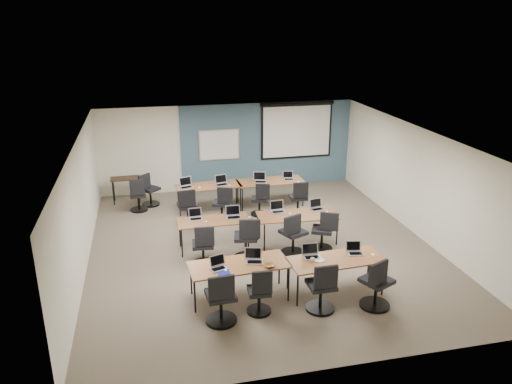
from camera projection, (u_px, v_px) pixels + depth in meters
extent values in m
cube|color=#6B6354|center=(261.00, 247.00, 11.99)|extent=(8.00, 9.00, 0.02)
cube|color=white|center=(262.00, 137.00, 11.08)|extent=(8.00, 9.00, 0.02)
cube|color=beige|center=(228.00, 147.00, 15.67)|extent=(8.00, 0.04, 2.70)
cube|color=beige|center=(332.00, 294.00, 7.40)|extent=(8.00, 0.04, 2.70)
cube|color=beige|center=(81.00, 208.00, 10.70)|extent=(0.04, 9.00, 2.70)
cube|color=beige|center=(418.00, 182.00, 12.37)|extent=(0.04, 9.00, 2.70)
cube|color=#3D5977|center=(267.00, 145.00, 15.90)|extent=(5.50, 0.04, 2.70)
cube|color=silver|center=(219.00, 145.00, 15.51)|extent=(1.28, 0.02, 0.98)
cube|color=white|center=(219.00, 145.00, 15.50)|extent=(1.20, 0.02, 0.90)
cube|color=black|center=(297.00, 130.00, 15.90)|extent=(2.32, 0.03, 1.82)
cube|color=white|center=(297.00, 131.00, 15.90)|extent=(2.20, 0.02, 1.62)
cylinder|color=black|center=(297.00, 104.00, 15.61)|extent=(2.40, 0.10, 0.10)
cube|color=#965C30|center=(239.00, 265.00, 9.62)|extent=(1.93, 0.80, 0.03)
cylinder|color=black|center=(195.00, 296.00, 9.24)|extent=(0.04, 0.04, 0.70)
cylinder|color=black|center=(289.00, 285.00, 9.61)|extent=(0.04, 0.04, 0.70)
cylinder|color=black|center=(191.00, 278.00, 9.87)|extent=(0.04, 0.04, 0.70)
cylinder|color=black|center=(279.00, 268.00, 10.24)|extent=(0.04, 0.04, 0.70)
cube|color=#986127|center=(336.00, 260.00, 9.82)|extent=(1.88, 0.78, 0.03)
cylinder|color=black|center=(298.00, 290.00, 9.45)|extent=(0.04, 0.04, 0.70)
cylinder|color=black|center=(383.00, 279.00, 9.82)|extent=(0.04, 0.04, 0.70)
cylinder|color=black|center=(288.00, 273.00, 10.06)|extent=(0.04, 0.04, 0.70)
cylinder|color=black|center=(369.00, 264.00, 10.43)|extent=(0.04, 0.04, 0.70)
cube|color=olive|center=(213.00, 221.00, 11.68)|extent=(1.68, 0.70, 0.03)
cylinder|color=black|center=(182.00, 243.00, 11.37)|extent=(0.04, 0.04, 0.70)
cylinder|color=black|center=(248.00, 237.00, 11.70)|extent=(0.04, 0.04, 0.70)
cylinder|color=black|center=(180.00, 233.00, 11.90)|extent=(0.04, 0.04, 0.70)
cylinder|color=black|center=(244.00, 227.00, 12.23)|extent=(0.04, 0.04, 0.70)
cube|color=#965D2C|center=(297.00, 215.00, 12.00)|extent=(1.92, 0.80, 0.03)
cylinder|color=black|center=(264.00, 238.00, 11.62)|extent=(0.04, 0.04, 0.70)
cylinder|color=black|center=(337.00, 231.00, 12.00)|extent=(0.04, 0.04, 0.70)
cylinder|color=black|center=(258.00, 227.00, 12.25)|extent=(0.04, 0.04, 0.70)
cylinder|color=black|center=(327.00, 221.00, 12.62)|extent=(0.04, 0.04, 0.70)
cube|color=brown|center=(209.00, 186.00, 14.06)|extent=(1.82, 0.76, 0.03)
cylinder|color=black|center=(180.00, 204.00, 13.71)|extent=(0.04, 0.04, 0.70)
cylinder|color=black|center=(240.00, 200.00, 14.07)|extent=(0.04, 0.04, 0.70)
cylinder|color=black|center=(178.00, 197.00, 14.30)|extent=(0.04, 0.04, 0.70)
cylinder|color=black|center=(236.00, 192.00, 14.65)|extent=(0.04, 0.04, 0.70)
cube|color=#A5602B|center=(270.00, 181.00, 14.46)|extent=(1.92, 0.80, 0.03)
cylinder|color=black|center=(242.00, 199.00, 14.08)|extent=(0.04, 0.04, 0.70)
cylinder|color=black|center=(303.00, 195.00, 14.45)|extent=(0.04, 0.04, 0.70)
cylinder|color=black|center=(238.00, 192.00, 14.70)|extent=(0.04, 0.04, 0.70)
cylinder|color=black|center=(296.00, 187.00, 15.08)|extent=(0.04, 0.04, 0.70)
cube|color=#B8B8C4|center=(218.00, 269.00, 9.42)|extent=(0.30, 0.22, 0.02)
cube|color=black|center=(219.00, 269.00, 9.40)|extent=(0.26, 0.13, 0.00)
cube|color=#B8B8C4|center=(217.00, 260.00, 9.49)|extent=(0.30, 0.06, 0.21)
cube|color=black|center=(217.00, 260.00, 9.48)|extent=(0.27, 0.04, 0.17)
ellipsoid|color=white|center=(226.00, 270.00, 9.37)|extent=(0.08, 0.10, 0.03)
cylinder|color=black|center=(221.00, 320.00, 9.07)|extent=(0.57, 0.57, 0.05)
cylinder|color=black|center=(221.00, 309.00, 8.99)|extent=(0.06, 0.06, 0.51)
cube|color=black|center=(221.00, 295.00, 8.90)|extent=(0.51, 0.51, 0.08)
cube|color=black|center=(221.00, 288.00, 8.59)|extent=(0.46, 0.06, 0.44)
cube|color=#B1B1B8|center=(255.00, 262.00, 9.67)|extent=(0.33, 0.24, 0.02)
cube|color=black|center=(255.00, 262.00, 9.65)|extent=(0.28, 0.14, 0.00)
cube|color=#B1B1B8|center=(253.00, 253.00, 9.75)|extent=(0.33, 0.06, 0.23)
cube|color=black|center=(253.00, 253.00, 9.74)|extent=(0.29, 0.04, 0.19)
ellipsoid|color=white|center=(273.00, 266.00, 9.51)|extent=(0.06, 0.09, 0.03)
cylinder|color=black|center=(259.00, 311.00, 9.36)|extent=(0.46, 0.46, 0.05)
cylinder|color=black|center=(259.00, 302.00, 9.30)|extent=(0.06, 0.06, 0.41)
cube|color=black|center=(259.00, 291.00, 9.22)|extent=(0.41, 0.41, 0.08)
cube|color=black|center=(262.00, 282.00, 8.95)|extent=(0.37, 0.06, 0.44)
cube|color=silver|center=(312.00, 257.00, 9.86)|extent=(0.33, 0.24, 0.02)
cube|color=black|center=(312.00, 257.00, 9.84)|extent=(0.28, 0.14, 0.00)
cube|color=silver|center=(310.00, 249.00, 9.94)|extent=(0.33, 0.06, 0.23)
cube|color=black|center=(310.00, 249.00, 9.93)|extent=(0.29, 0.04, 0.19)
ellipsoid|color=white|center=(323.00, 261.00, 9.72)|extent=(0.06, 0.09, 0.03)
cylinder|color=black|center=(320.00, 308.00, 9.44)|extent=(0.55, 0.55, 0.05)
cylinder|color=black|center=(320.00, 298.00, 9.37)|extent=(0.06, 0.06, 0.49)
cube|color=black|center=(321.00, 285.00, 9.27)|extent=(0.49, 0.49, 0.08)
cube|color=black|center=(326.00, 277.00, 8.98)|extent=(0.45, 0.06, 0.44)
cube|color=#B0B0BE|center=(355.00, 254.00, 10.01)|extent=(0.30, 0.22, 0.02)
cube|color=black|center=(356.00, 253.00, 9.99)|extent=(0.25, 0.13, 0.00)
cube|color=#B0B0BE|center=(353.00, 246.00, 10.08)|extent=(0.30, 0.06, 0.21)
cube|color=black|center=(354.00, 246.00, 10.08)|extent=(0.26, 0.04, 0.17)
ellipsoid|color=white|center=(373.00, 255.00, 9.96)|extent=(0.08, 0.11, 0.03)
cylinder|color=black|center=(374.00, 305.00, 9.55)|extent=(0.58, 0.58, 0.05)
cylinder|color=black|center=(375.00, 294.00, 9.47)|extent=(0.06, 0.06, 0.51)
cube|color=black|center=(377.00, 281.00, 9.37)|extent=(0.51, 0.51, 0.08)
cube|color=black|center=(378.00, 273.00, 9.06)|extent=(0.47, 0.06, 0.44)
cube|color=#A6A7B0|center=(196.00, 219.00, 11.71)|extent=(0.31, 0.23, 0.02)
cube|color=black|center=(196.00, 219.00, 11.69)|extent=(0.26, 0.13, 0.00)
cube|color=#A6A7B0|center=(195.00, 212.00, 11.79)|extent=(0.31, 0.06, 0.22)
cube|color=black|center=(195.00, 212.00, 11.78)|extent=(0.27, 0.04, 0.18)
ellipsoid|color=white|center=(206.00, 222.00, 11.57)|extent=(0.08, 0.11, 0.03)
cylinder|color=black|center=(204.00, 264.00, 11.13)|extent=(0.52, 0.52, 0.05)
cylinder|color=black|center=(203.00, 255.00, 11.06)|extent=(0.06, 0.06, 0.46)
cube|color=black|center=(203.00, 244.00, 10.97)|extent=(0.46, 0.46, 0.08)
cube|color=black|center=(204.00, 236.00, 10.69)|extent=(0.42, 0.06, 0.44)
cube|color=#B9B9B9|center=(234.00, 217.00, 11.80)|extent=(0.35, 0.25, 0.02)
cube|color=black|center=(234.00, 217.00, 11.78)|extent=(0.30, 0.15, 0.00)
cube|color=#B9B9B9|center=(233.00, 210.00, 11.88)|extent=(0.35, 0.06, 0.24)
cube|color=black|center=(233.00, 210.00, 11.87)|extent=(0.31, 0.05, 0.20)
ellipsoid|color=white|center=(250.00, 217.00, 11.81)|extent=(0.08, 0.11, 0.03)
cylinder|color=black|center=(246.00, 258.00, 11.41)|extent=(0.58, 0.58, 0.05)
cylinder|color=black|center=(246.00, 249.00, 11.33)|extent=(0.06, 0.06, 0.51)
cube|color=black|center=(246.00, 237.00, 11.23)|extent=(0.51, 0.51, 0.08)
cube|color=black|center=(250.00, 229.00, 10.94)|extent=(0.47, 0.06, 0.44)
cube|color=#B4B3C1|center=(278.00, 212.00, 12.14)|extent=(0.34, 0.25, 0.02)
cube|color=black|center=(278.00, 212.00, 12.11)|extent=(0.29, 0.15, 0.00)
cube|color=#B4B3C1|center=(277.00, 205.00, 12.22)|extent=(0.34, 0.06, 0.24)
cube|color=black|center=(277.00, 205.00, 12.21)|extent=(0.30, 0.04, 0.19)
ellipsoid|color=white|center=(290.00, 214.00, 12.03)|extent=(0.09, 0.12, 0.04)
cylinder|color=black|center=(293.00, 253.00, 11.65)|extent=(0.57, 0.57, 0.05)
cylinder|color=black|center=(293.00, 244.00, 11.57)|extent=(0.06, 0.06, 0.51)
cube|color=black|center=(293.00, 232.00, 11.47)|extent=(0.51, 0.51, 0.08)
cube|color=black|center=(292.00, 225.00, 11.16)|extent=(0.46, 0.06, 0.44)
cube|color=silver|center=(317.00, 209.00, 12.29)|extent=(0.33, 0.24, 0.02)
cube|color=black|center=(318.00, 209.00, 12.27)|extent=(0.28, 0.14, 0.00)
cube|color=silver|center=(316.00, 203.00, 12.37)|extent=(0.33, 0.06, 0.22)
cube|color=black|center=(316.00, 203.00, 12.36)|extent=(0.29, 0.04, 0.18)
ellipsoid|color=white|center=(327.00, 212.00, 12.16)|extent=(0.07, 0.10, 0.03)
cylinder|color=black|center=(321.00, 248.00, 11.86)|extent=(0.53, 0.53, 0.05)
cylinder|color=black|center=(322.00, 240.00, 11.79)|extent=(0.06, 0.06, 0.47)
cube|color=black|center=(322.00, 230.00, 11.70)|extent=(0.47, 0.47, 0.08)
cube|color=black|center=(329.00, 222.00, 11.44)|extent=(0.43, 0.06, 0.44)
cube|color=silver|center=(186.00, 187.00, 13.87)|extent=(0.36, 0.26, 0.02)
cube|color=black|center=(186.00, 187.00, 13.85)|extent=(0.30, 0.15, 0.00)
cube|color=silver|center=(186.00, 181.00, 13.95)|extent=(0.36, 0.07, 0.25)
cube|color=black|center=(186.00, 181.00, 13.94)|extent=(0.32, 0.05, 0.20)
ellipsoid|color=white|center=(199.00, 188.00, 13.85)|extent=(0.07, 0.10, 0.04)
cylinder|color=black|center=(188.00, 223.00, 13.30)|extent=(0.56, 0.56, 0.05)
cylinder|color=black|center=(188.00, 215.00, 13.23)|extent=(0.06, 0.06, 0.49)
cube|color=black|center=(188.00, 205.00, 13.13)|extent=(0.49, 0.49, 0.08)
cube|color=black|center=(187.00, 198.00, 12.83)|extent=(0.45, 0.06, 0.44)
cube|color=#A8A8A8|center=(222.00, 185.00, 14.09)|extent=(0.35, 0.26, 0.02)
cube|color=black|center=(222.00, 184.00, 14.06)|extent=(0.30, 0.15, 0.00)
cube|color=#A8A8A8|center=(221.00, 179.00, 14.17)|extent=(0.35, 0.06, 0.24)
cube|color=black|center=(221.00, 179.00, 14.16)|extent=(0.31, 0.05, 0.20)
ellipsoid|color=white|center=(230.00, 186.00, 14.01)|extent=(0.07, 0.10, 0.03)
cylinder|color=black|center=(222.00, 219.00, 13.57)|extent=(0.51, 0.51, 0.05)
cylinder|color=black|center=(222.00, 212.00, 13.50)|extent=(0.06, 0.06, 0.45)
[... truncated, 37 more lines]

